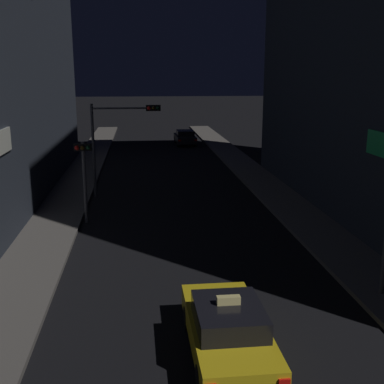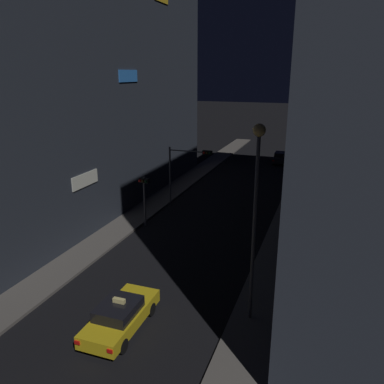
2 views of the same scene
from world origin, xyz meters
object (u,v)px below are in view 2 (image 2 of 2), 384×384
at_px(taxi, 121,315).
at_px(far_car, 281,157).
at_px(traffic_light_overhead, 186,165).
at_px(street_lamp_near_block, 256,193).
at_px(traffic_light_left_kerb, 144,191).

relative_size(taxi, far_car, 0.99).
bearing_deg(traffic_light_overhead, taxi, -79.27).
relative_size(traffic_light_overhead, street_lamp_near_block, 0.57).
relative_size(taxi, traffic_light_left_kerb, 1.18).
bearing_deg(street_lamp_near_block, traffic_light_left_kerb, 137.98).
height_order(traffic_light_overhead, street_lamp_near_block, street_lamp_near_block).
height_order(taxi, traffic_light_overhead, traffic_light_overhead).
bearing_deg(traffic_light_left_kerb, traffic_light_overhead, 73.77).
height_order(far_car, street_lamp_near_block, street_lamp_near_block).
height_order(far_car, traffic_light_overhead, traffic_light_overhead).
relative_size(taxi, traffic_light_overhead, 0.86).
xyz_separation_m(traffic_light_left_kerb, street_lamp_near_block, (9.83, -8.86, 3.52)).
bearing_deg(street_lamp_near_block, far_car, 94.91).
relative_size(far_car, traffic_light_overhead, 0.87).
height_order(traffic_light_left_kerb, street_lamp_near_block, street_lamp_near_block).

